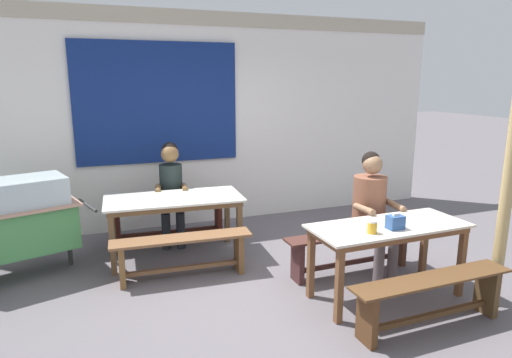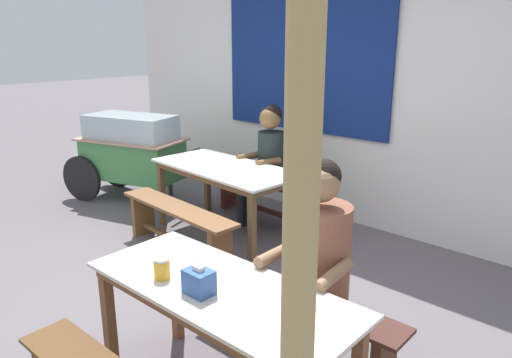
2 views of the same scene
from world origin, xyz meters
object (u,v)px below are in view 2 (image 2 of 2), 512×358
object	(u,v)px
person_center_facing	(266,156)
bench_far_back	(268,194)
bench_far_front	(178,222)
wooden_support_post	(299,296)
dining_table_far	(226,174)
person_right_near_table	(315,258)
tissue_box	(199,282)
condiment_jar	(162,268)
food_cart	(130,149)
dining_table_near	(220,300)
bench_near_back	(290,313)

from	to	relation	value
person_center_facing	bench_far_back	bearing A→B (deg)	111.50
bench_far_front	wooden_support_post	size ratio (longest dim) A/B	0.61
dining_table_far	person_right_near_table	bearing A→B (deg)	-31.07
tissue_box	bench_far_front	bearing A→B (deg)	144.74
dining_table_far	bench_far_front	distance (m)	0.71
person_center_facing	condiment_jar	xyz separation A→B (m)	(1.38, -2.42, 0.04)
food_cart	dining_table_far	bearing A→B (deg)	-0.67
bench_far_back	condiment_jar	size ratio (longest dim) A/B	13.45
dining_table_far	person_center_facing	xyz separation A→B (m)	(0.07, 0.54, 0.09)
person_center_facing	tissue_box	xyz separation A→B (m)	(1.65, -2.39, 0.05)
bench_far_front	wooden_support_post	world-z (taller)	wooden_support_post
dining_table_far	tissue_box	distance (m)	2.53
dining_table_near	person_right_near_table	distance (m)	0.61
dining_table_far	wooden_support_post	size ratio (longest dim) A/B	0.66
dining_table_near	tissue_box	xyz separation A→B (m)	(-0.03, -0.12, 0.15)
bench_near_back	condiment_jar	size ratio (longest dim) A/B	13.25
dining_table_far	person_right_near_table	size ratio (longest dim) A/B	1.21
bench_far_back	wooden_support_post	bearing A→B (deg)	-47.63
person_center_facing	wooden_support_post	size ratio (longest dim) A/B	0.53
dining_table_near	tissue_box	bearing A→B (deg)	-101.89
dining_table_far	tissue_box	size ratio (longest dim) A/B	10.69
wooden_support_post	bench_far_back	bearing A→B (deg)	132.37
dining_table_far	bench_far_back	bearing A→B (deg)	86.48
dining_table_near	bench_near_back	world-z (taller)	dining_table_near
bench_far_back	person_center_facing	world-z (taller)	person_center_facing
food_cart	tissue_box	bearing A→B (deg)	-28.45
food_cart	condiment_jar	distance (m)	3.72
dining_table_far	person_right_near_table	xyz separation A→B (m)	(1.94, -1.17, 0.10)
dining_table_far	wooden_support_post	world-z (taller)	wooden_support_post
person_center_facing	tissue_box	world-z (taller)	person_center_facing
dining_table_far	bench_far_front	world-z (taller)	dining_table_far
bench_far_back	bench_near_back	size ratio (longest dim) A/B	1.01
person_center_facing	condiment_jar	world-z (taller)	person_center_facing
bench_far_front	condiment_jar	size ratio (longest dim) A/B	12.86
person_right_near_table	condiment_jar	xyz separation A→B (m)	(-0.50, -0.71, 0.03)
bench_near_back	wooden_support_post	distance (m)	1.70
dining_table_far	condiment_jar	xyz separation A→B (m)	(1.45, -1.88, 0.13)
bench_far_back	wooden_support_post	distance (m)	3.95
bench_far_front	dining_table_far	bearing A→B (deg)	86.48
bench_far_front	food_cart	distance (m)	1.85
bench_far_front	person_right_near_table	bearing A→B (deg)	-15.77
food_cart	tissue_box	xyz separation A→B (m)	(3.46, -1.87, 0.16)
dining_table_far	dining_table_near	distance (m)	2.46
dining_table_far	bench_near_back	size ratio (longest dim) A/B	1.05
bench_near_back	dining_table_near	bearing A→B (deg)	-88.96
bench_far_back	condiment_jar	bearing A→B (deg)	-60.49
dining_table_far	bench_far_front	size ratio (longest dim) A/B	1.08
dining_table_near	person_center_facing	size ratio (longest dim) A/B	1.19
person_right_near_table	wooden_support_post	xyz separation A→B (m)	(0.68, -1.06, 0.47)
food_cart	person_right_near_table	size ratio (longest dim) A/B	1.32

